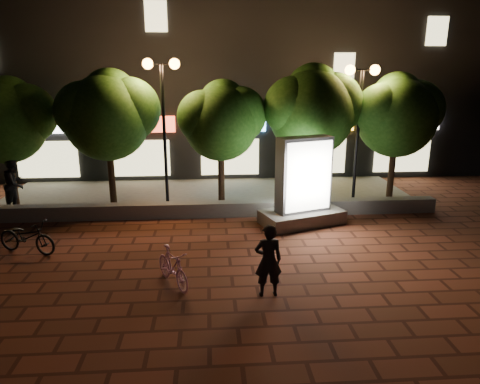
{
  "coord_description": "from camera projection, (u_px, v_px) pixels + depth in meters",
  "views": [
    {
      "loc": [
        0.06,
        -10.14,
        4.85
      ],
      "look_at": [
        0.91,
        1.5,
        1.56
      ],
      "focal_mm": 32.2,
      "sensor_mm": 36.0,
      "label": 1
    }
  ],
  "objects": [
    {
      "name": "ground",
      "position": [
        209.0,
        267.0,
        11.05
      ],
      "size": [
        80.0,
        80.0,
        0.0
      ],
      "primitive_type": "plane",
      "color": "brown",
      "rests_on": "ground"
    },
    {
      "name": "retaining_wall",
      "position": [
        208.0,
        209.0,
        14.82
      ],
      "size": [
        16.0,
        0.45,
        0.5
      ],
      "primitive_type": "cube",
      "color": "slate",
      "rests_on": "ground"
    },
    {
      "name": "sidewalk",
      "position": [
        208.0,
        195.0,
        17.28
      ],
      "size": [
        16.0,
        5.0,
        0.08
      ],
      "primitive_type": "cube",
      "color": "slate",
      "rests_on": "ground"
    },
    {
      "name": "building_block",
      "position": [
        206.0,
        68.0,
        22.16
      ],
      "size": [
        28.0,
        8.12,
        11.3
      ],
      "color": "black",
      "rests_on": "ground"
    },
    {
      "name": "tree_far_left",
      "position": [
        6.0,
        117.0,
        14.91
      ],
      "size": [
        3.36,
        2.8,
        4.63
      ],
      "color": "black",
      "rests_on": "sidewalk"
    },
    {
      "name": "tree_left",
      "position": [
        108.0,
        112.0,
        15.11
      ],
      "size": [
        3.6,
        3.0,
        4.89
      ],
      "color": "black",
      "rests_on": "sidewalk"
    },
    {
      "name": "tree_mid",
      "position": [
        222.0,
        118.0,
        15.46
      ],
      "size": [
        3.24,
        2.7,
        4.5
      ],
      "color": "black",
      "rests_on": "sidewalk"
    },
    {
      "name": "tree_right",
      "position": [
        313.0,
        108.0,
        15.59
      ],
      "size": [
        3.72,
        3.1,
        5.07
      ],
      "color": "black",
      "rests_on": "sidewalk"
    },
    {
      "name": "tree_far_right",
      "position": [
        398.0,
        112.0,
        15.87
      ],
      "size": [
        3.48,
        2.9,
        4.76
      ],
      "color": "black",
      "rests_on": "sidewalk"
    },
    {
      "name": "street_lamp_left",
      "position": [
        163.0,
        96.0,
        14.84
      ],
      "size": [
        1.26,
        0.36,
        5.18
      ],
      "color": "black",
      "rests_on": "sidewalk"
    },
    {
      "name": "street_lamp_right",
      "position": [
        360.0,
        99.0,
        15.37
      ],
      "size": [
        1.26,
        0.36,
        4.98
      ],
      "color": "black",
      "rests_on": "sidewalk"
    },
    {
      "name": "ad_kiosk",
      "position": [
        303.0,
        189.0,
        13.89
      ],
      "size": [
        2.93,
        2.12,
        2.87
      ],
      "color": "slate",
      "rests_on": "ground"
    },
    {
      "name": "scooter_pink",
      "position": [
        173.0,
        267.0,
        9.99
      ],
      "size": [
        1.13,
        1.54,
        0.92
      ],
      "primitive_type": "imported",
      "rotation": [
        0.0,
        0.0,
        0.52
      ],
      "color": "#DB90C1",
      "rests_on": "ground"
    },
    {
      "name": "rider",
      "position": [
        268.0,
        261.0,
        9.43
      ],
      "size": [
        0.63,
        0.43,
        1.68
      ],
      "primitive_type": "imported",
      "rotation": [
        0.0,
        0.0,
        3.2
      ],
      "color": "black",
      "rests_on": "ground"
    },
    {
      "name": "scooter_parked",
      "position": [
        27.0,
        237.0,
        11.77
      ],
      "size": [
        1.89,
        1.2,
        0.94
      ],
      "primitive_type": "imported",
      "rotation": [
        0.0,
        0.0,
        1.22
      ],
      "color": "black",
      "rests_on": "ground"
    },
    {
      "name": "pedestrian",
      "position": [
        15.0,
        184.0,
        15.03
      ],
      "size": [
        0.86,
        1.03,
        1.92
      ],
      "primitive_type": "imported",
      "rotation": [
        0.0,
        0.0,
        1.42
      ],
      "color": "black",
      "rests_on": "sidewalk"
    }
  ]
}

